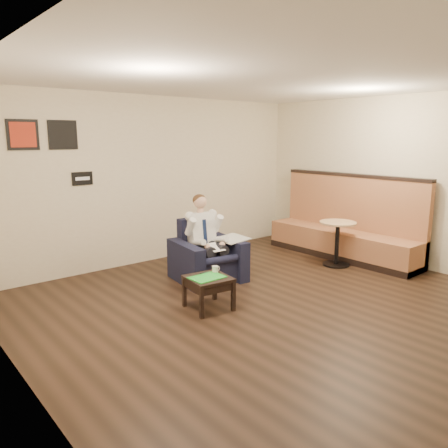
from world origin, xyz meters
TOP-DOWN VIEW (x-y plane):
  - ground at (0.00, 0.00)m, footprint 6.00×6.00m
  - wall_back at (0.00, 3.00)m, footprint 6.00×0.02m
  - wall_left at (-3.00, 0.00)m, footprint 0.02×6.00m
  - wall_right at (3.00, 0.00)m, footprint 0.02×6.00m
  - ceiling at (0.00, 0.00)m, footprint 6.00×6.00m
  - seating_sign at (-1.30, 2.98)m, footprint 0.32×0.02m
  - art_print_left at (-2.10, 2.98)m, footprint 0.42×0.03m
  - art_print_right at (-1.55, 2.98)m, footprint 0.42×0.03m
  - armchair at (-0.03, 1.53)m, footprint 1.04×1.04m
  - seated_man at (-0.05, 1.41)m, footprint 0.70×0.94m
  - lap_papers at (-0.06, 1.32)m, footprint 0.22×0.30m
  - newspaper at (0.32, 1.38)m, footprint 0.43×0.52m
  - side_table at (-0.73, 0.61)m, footprint 0.57×0.57m
  - green_folder at (-0.76, 0.60)m, footprint 0.41×0.30m
  - coffee_mug at (-0.55, 0.70)m, footprint 0.08×0.08m
  - smartphone at (-0.67, 0.75)m, footprint 0.14×0.10m
  - banquette at (2.59, 0.98)m, footprint 0.68×2.84m
  - cafe_table at (2.08, 0.72)m, footprint 0.68×0.68m

SIDE VIEW (x-z plane):
  - ground at x=0.00m, z-range 0.00..0.00m
  - side_table at x=-0.73m, z-range 0.00..0.41m
  - cafe_table at x=2.08m, z-range 0.00..0.75m
  - smartphone at x=-0.67m, z-range 0.41..0.42m
  - green_folder at x=-0.76m, z-range 0.41..0.42m
  - armchair at x=-0.03m, z-range 0.00..0.89m
  - coffee_mug at x=-0.55m, z-range 0.41..0.50m
  - lap_papers at x=-0.06m, z-range 0.54..0.55m
  - newspaper at x=0.32m, z-range 0.60..0.61m
  - seated_man at x=-0.05m, z-range 0.00..1.22m
  - banquette at x=2.59m, z-range 0.00..1.45m
  - wall_back at x=0.00m, z-range 0.00..2.80m
  - wall_left at x=-3.00m, z-range 0.00..2.80m
  - wall_right at x=3.00m, z-range 0.00..2.80m
  - seating_sign at x=-1.30m, z-range 1.40..1.60m
  - art_print_left at x=-2.10m, z-range 1.94..2.36m
  - art_print_right at x=-1.55m, z-range 1.94..2.36m
  - ceiling at x=0.00m, z-range 2.79..2.81m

